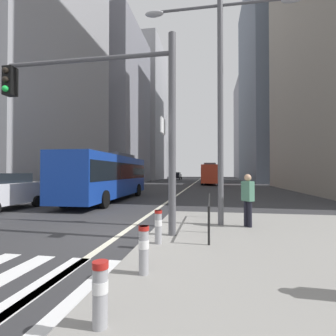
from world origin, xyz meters
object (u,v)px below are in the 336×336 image
(traffic_signal_gantry, at_px, (111,104))
(bollard_left, at_px, (144,247))
(street_lamp_post, at_px, (220,80))
(bollard_front, at_px, (100,290))
(sedan_white_oncoming, at_px, (3,191))
(city_bus_red_receding, at_px, (210,173))
(bollard_right, at_px, (158,225))
(car_receding_near, at_px, (211,177))
(pedestrian_waiting, at_px, (248,197))
(city_bus_blue_oncoming, at_px, (108,174))
(car_oncoming_mid, at_px, (177,176))

(traffic_signal_gantry, relative_size, bollard_left, 6.88)
(street_lamp_post, relative_size, bollard_front, 10.21)
(sedan_white_oncoming, xyz_separation_m, city_bus_red_receding, (10.75, 30.09, 0.85))
(street_lamp_post, xyz_separation_m, bollard_right, (-1.70, -2.65, -4.65))
(bollard_left, bearing_deg, street_lamp_post, 71.34)
(car_receding_near, bearing_deg, city_bus_red_receding, -90.52)
(sedan_white_oncoming, xyz_separation_m, bollard_right, (9.45, -5.24, -0.36))
(street_lamp_post, height_order, bollard_left, street_lamp_post)
(car_receding_near, bearing_deg, pedestrian_waiting, -88.54)
(bollard_front, bearing_deg, bollard_right, 90.55)
(street_lamp_post, bearing_deg, city_bus_red_receding, 90.69)
(city_bus_blue_oncoming, height_order, city_bus_red_receding, same)
(city_bus_blue_oncoming, xyz_separation_m, pedestrian_waiting, (8.34, -7.89, -0.69))
(bollard_right, bearing_deg, city_bus_blue_oncoming, 119.03)
(traffic_signal_gantry, relative_size, pedestrian_waiting, 3.36)
(car_receding_near, relative_size, bollard_right, 4.73)
(city_bus_red_receding, bearing_deg, pedestrian_waiting, -87.76)
(car_receding_near, xyz_separation_m, pedestrian_waiting, (1.17, -45.84, 0.16))
(car_oncoming_mid, distance_m, car_receding_near, 15.59)
(bollard_front, bearing_deg, traffic_signal_gantry, 110.78)
(car_oncoming_mid, height_order, bollard_right, car_oncoming_mid)
(city_bus_blue_oncoming, relative_size, traffic_signal_gantry, 1.90)
(traffic_signal_gantry, bearing_deg, city_bus_red_receding, 85.06)
(pedestrian_waiting, bearing_deg, bollard_left, -118.98)
(sedan_white_oncoming, bearing_deg, city_bus_red_receding, 70.33)
(car_receding_near, bearing_deg, bollard_left, -91.46)
(sedan_white_oncoming, height_order, car_receding_near, same)
(sedan_white_oncoming, height_order, city_bus_red_receding, city_bus_red_receding)
(car_receding_near, relative_size, pedestrian_waiting, 2.29)
(city_bus_blue_oncoming, xyz_separation_m, car_receding_near, (7.17, 37.95, -0.85))
(car_receding_near, xyz_separation_m, traffic_signal_gantry, (-3.09, -47.38, 3.10))
(sedan_white_oncoming, bearing_deg, bollard_left, -36.91)
(pedestrian_waiting, bearing_deg, car_oncoming_mid, 99.76)
(city_bus_red_receding, relative_size, street_lamp_post, 1.33)
(car_oncoming_mid, xyz_separation_m, bollard_right, (7.50, -61.09, -0.36))
(city_bus_red_receding, bearing_deg, city_bus_blue_oncoming, -105.76)
(pedestrian_waiting, bearing_deg, sedan_white_oncoming, 167.02)
(city_bus_blue_oncoming, xyz_separation_m, traffic_signal_gantry, (4.08, -9.44, 2.26))
(city_bus_red_receding, distance_m, bollard_right, 35.38)
(sedan_white_oncoming, xyz_separation_m, car_receding_near, (10.87, 43.06, -0.00))
(city_bus_blue_oncoming, height_order, car_oncoming_mid, city_bus_blue_oncoming)
(city_bus_blue_oncoming, relative_size, city_bus_red_receding, 1.08)
(bollard_left, distance_m, bollard_right, 1.97)
(car_receding_near, xyz_separation_m, bollard_left, (-1.29, -50.26, -0.35))
(bollard_right, bearing_deg, car_oncoming_mid, 97.00)
(sedan_white_oncoming, bearing_deg, bollard_right, -29.01)
(car_oncoming_mid, relative_size, bollard_front, 5.52)
(city_bus_blue_oncoming, xyz_separation_m, car_oncoming_mid, (-1.75, 50.73, -0.85))
(traffic_signal_gantry, xyz_separation_m, bollard_left, (1.81, -2.88, -3.46))
(car_oncoming_mid, relative_size, traffic_signal_gantry, 0.72)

